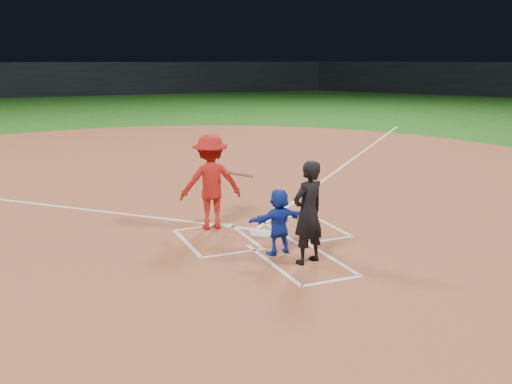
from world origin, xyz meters
name	(u,v)px	position (x,y,z in m)	size (l,w,h in m)	color
ground	(262,234)	(0.00, 0.00, 0.00)	(120.00, 120.00, 0.00)	#1D5916
home_plate_dirt	(181,179)	(0.00, 6.00, 0.01)	(28.00, 28.00, 0.01)	brown
stadium_wall_far	(59,79)	(0.00, 48.00, 1.60)	(80.00, 1.20, 3.20)	black
home_plate	(262,233)	(0.00, 0.00, 0.02)	(0.60, 0.60, 0.02)	silver
catcher	(279,221)	(-0.20, -1.23, 0.62)	(1.13, 0.36, 1.22)	#1633B8
umpire	(308,212)	(0.05, -1.87, 0.92)	(0.66, 0.43, 1.82)	black
chalk_markings	(188,183)	(0.00, 5.29, 0.01)	(28.35, 17.32, 0.01)	white
batter_at_plate	(211,182)	(-0.82, 0.79, 1.01)	(1.66, 0.89, 1.99)	#AE1713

